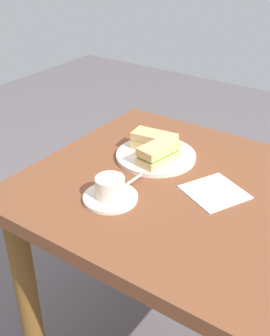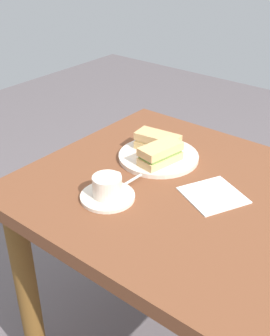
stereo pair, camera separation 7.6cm
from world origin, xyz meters
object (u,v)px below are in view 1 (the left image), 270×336
object	(u,v)px
sandwich_back	(159,153)
spoon	(128,184)
dining_table	(197,229)
coffee_cup	(110,186)
coffee_saucer	(110,198)
napkin	(215,192)
sandwich_plate	(156,156)
sandwich_front	(154,141)

from	to	relation	value
sandwich_back	spoon	xyz separation A→B (m)	(0.00, 0.16, -0.03)
dining_table	coffee_cup	xyz separation A→B (m)	(0.18, 0.17, 0.17)
coffee_saucer	coffee_cup	distance (m)	0.04
dining_table	napkin	bearing A→B (deg)	-153.18
sandwich_plate	spoon	xyz separation A→B (m)	(-0.03, 0.19, 0.01)
napkin	dining_table	bearing A→B (deg)	26.82
spoon	dining_table	bearing A→B (deg)	-151.44
sandwich_front	coffee_cup	world-z (taller)	sandwich_front
sandwich_front	spoon	bearing A→B (deg)	102.94
coffee_saucer	spoon	size ratio (longest dim) A/B	1.53
dining_table	coffee_saucer	bearing A→B (deg)	43.26
sandwich_front	sandwich_back	world-z (taller)	sandwich_back
coffee_saucer	spoon	world-z (taller)	spoon
coffee_saucer	sandwich_plate	bearing A→B (deg)	-84.90
spoon	coffee_cup	bearing A→B (deg)	87.04
sandwich_back	dining_table	bearing A→B (deg)	161.62
sandwich_back	napkin	size ratio (longest dim) A/B	0.97
dining_table	coffee_saucer	size ratio (longest dim) A/B	6.66
sandwich_plate	sandwich_front	size ratio (longest dim) A/B	1.72
coffee_saucer	spoon	distance (m)	0.08
sandwich_back	napkin	world-z (taller)	sandwich_back
coffee_saucer	spoon	xyz separation A→B (m)	(-0.00, -0.08, 0.01)
sandwich_plate	coffee_cup	bearing A→B (deg)	95.09
sandwich_plate	napkin	xyz separation A→B (m)	(-0.24, 0.08, -0.01)
dining_table	coffee_cup	distance (m)	0.31
coffee_cup	napkin	world-z (taller)	coffee_cup
dining_table	sandwich_back	world-z (taller)	sandwich_back
sandwich_back	coffee_cup	distance (m)	0.23
sandwich_front	coffee_saucer	bearing A→B (deg)	99.01
dining_table	coffee_cup	size ratio (longest dim) A/B	9.40
dining_table	napkin	xyz separation A→B (m)	(-0.03, -0.02, 0.14)
dining_table	sandwich_front	xyz separation A→B (m)	(0.23, -0.12, 0.18)
dining_table	coffee_cup	world-z (taller)	coffee_cup
sandwich_plate	coffee_cup	world-z (taller)	coffee_cup
coffee_cup	spoon	bearing A→B (deg)	-92.96
sandwich_plate	sandwich_back	xyz separation A→B (m)	(-0.03, 0.04, 0.04)
sandwich_plate	sandwich_back	world-z (taller)	sandwich_back
napkin	sandwich_front	bearing A→B (deg)	-20.98
sandwich_front	napkin	distance (m)	0.29
sandwich_plate	spoon	distance (m)	0.20
sandwich_back	spoon	bearing A→B (deg)	88.36
sandwich_front	coffee_saucer	size ratio (longest dim) A/B	0.99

